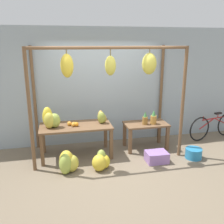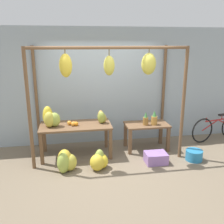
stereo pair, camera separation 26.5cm
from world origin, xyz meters
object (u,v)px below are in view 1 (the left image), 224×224
object	(u,v)px
pineapple_cluster	(150,118)
fruit_crate_white	(157,157)
banana_pile_on_table	(50,119)
papaya_pile	(101,117)
banana_pile_ground_right	(101,161)
orange_pile	(74,124)
parked_bicycle	(213,126)
banana_pile_ground_left	(67,163)
blue_bucket	(194,153)

from	to	relation	value
pineapple_cluster	fruit_crate_white	bearing A→B (deg)	-96.70
banana_pile_on_table	papaya_pile	size ratio (longest dim) A/B	1.51
fruit_crate_white	papaya_pile	xyz separation A→B (m)	(-1.06, 0.69, 0.74)
banana_pile_on_table	banana_pile_ground_right	xyz separation A→B (m)	(0.95, -0.70, -0.73)
papaya_pile	orange_pile	bearing A→B (deg)	-173.60
banana_pile_on_table	banana_pile_ground_right	bearing A→B (deg)	-36.44
banana_pile_on_table	parked_bicycle	size ratio (longest dim) A/B	0.28
banana_pile_ground_left	papaya_pile	size ratio (longest dim) A/B	1.66
banana_pile_ground_right	parked_bicycle	bearing A→B (deg)	17.90
pineapple_cluster	blue_bucket	distance (m)	1.22
banana_pile_on_table	banana_pile_ground_right	size ratio (longest dim) A/B	0.90
papaya_pile	banana_pile_ground_left	bearing A→B (deg)	-138.15
orange_pile	fruit_crate_white	world-z (taller)	orange_pile
banana_pile_ground_left	pineapple_cluster	bearing A→B (deg)	19.63
fruit_crate_white	banana_pile_on_table	bearing A→B (deg)	163.46
banana_pile_ground_right	blue_bucket	xyz separation A→B (m)	(2.05, 0.04, -0.06)
orange_pile	parked_bicycle	distance (m)	3.69
fruit_crate_white	blue_bucket	distance (m)	0.85
fruit_crate_white	parked_bicycle	size ratio (longest dim) A/B	0.28
pineapple_cluster	banana_pile_on_table	bearing A→B (deg)	-179.48
banana_pile_ground_right	papaya_pile	size ratio (longest dim) A/B	1.68
orange_pile	banana_pile_ground_left	xyz separation A→B (m)	(-0.19, -0.66, -0.56)
banana_pile_on_table	orange_pile	xyz separation A→B (m)	(0.48, -0.02, -0.14)
banana_pile_on_table	parked_bicycle	xyz separation A→B (m)	(4.12, 0.32, -0.56)
orange_pile	blue_bucket	size ratio (longest dim) A/B	0.67
fruit_crate_white	blue_bucket	world-z (taller)	blue_bucket
pineapple_cluster	banana_pile_ground_left	xyz separation A→B (m)	(-1.94, -0.69, -0.56)
banana_pile_ground_left	blue_bucket	bearing A→B (deg)	0.25
blue_bucket	papaya_pile	bearing A→B (deg)	159.47
orange_pile	papaya_pile	distance (m)	0.63
fruit_crate_white	papaya_pile	distance (m)	1.46
orange_pile	banana_pile_ground_right	xyz separation A→B (m)	(0.47, -0.68, -0.59)
pineapple_cluster	banana_pile_ground_right	world-z (taller)	pineapple_cluster
pineapple_cluster	parked_bicycle	distance (m)	1.96
blue_bucket	parked_bicycle	distance (m)	1.51
parked_bicycle	fruit_crate_white	bearing A→B (deg)	-153.98
fruit_crate_white	blue_bucket	bearing A→B (deg)	-1.46
banana_pile_on_table	pineapple_cluster	size ratio (longest dim) A/B	1.30
fruit_crate_white	parked_bicycle	world-z (taller)	parked_bicycle
banana_pile_ground_right	orange_pile	bearing A→B (deg)	124.56
banana_pile_ground_right	parked_bicycle	size ratio (longest dim) A/B	0.31
orange_pile	pineapple_cluster	bearing A→B (deg)	1.19
banana_pile_on_table	fruit_crate_white	size ratio (longest dim) A/B	0.97
banana_pile_on_table	fruit_crate_white	world-z (taller)	banana_pile_on_table
blue_bucket	papaya_pile	xyz separation A→B (m)	(-1.91, 0.71, 0.74)
papaya_pile	fruit_crate_white	bearing A→B (deg)	-33.27
orange_pile	pineapple_cluster	world-z (taller)	pineapple_cluster
orange_pile	pineapple_cluster	distance (m)	1.75
banana_pile_ground_right	papaya_pile	xyz separation A→B (m)	(0.15, 0.75, 0.68)
banana_pile_on_table	parked_bicycle	distance (m)	4.17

